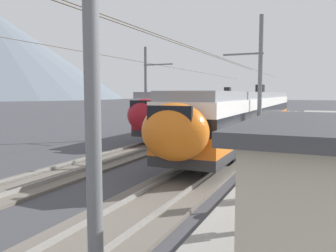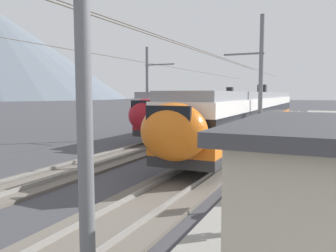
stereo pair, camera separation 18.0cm
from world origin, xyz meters
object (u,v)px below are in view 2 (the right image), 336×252
at_px(handbag_beside_passenger, 255,218).
at_px(potted_plant_by_shelter, 246,188).
at_px(passenger_walking, 254,194).
at_px(potted_plant_platform_edge, 273,155).
at_px(catenary_mast_west, 75,83).
at_px(platform_sign, 266,151).
at_px(platform_shelter, 315,218).
at_px(train_far_track, 217,107).
at_px(train_near_platform, 251,113).
at_px(catenary_mast_mid, 258,85).
at_px(catenary_mast_far_side, 149,91).

xyz_separation_m(handbag_beside_passenger, potted_plant_by_shelter, (1.69, 0.59, 0.29)).
bearing_deg(passenger_walking, potted_plant_platform_edge, 4.73).
xyz_separation_m(potted_plant_platform_edge, potted_plant_by_shelter, (-6.49, -0.06, 0.01)).
height_order(passenger_walking, handbag_beside_passenger, passenger_walking).
height_order(passenger_walking, potted_plant_platform_edge, passenger_walking).
bearing_deg(catenary_mast_west, potted_plant_platform_edge, -5.33).
distance_m(platform_sign, platform_shelter, 6.05).
bearing_deg(passenger_walking, platform_sign, 3.68).
bearing_deg(potted_plant_platform_edge, catenary_mast_west, 174.67).
bearing_deg(train_far_track, train_near_platform, -150.42).
relative_size(train_near_platform, handbag_beside_passenger, 79.28).
relative_size(catenary_mast_west, passenger_walking, 27.50).
bearing_deg(catenary_mast_west, train_near_platform, 4.58).
xyz_separation_m(platform_sign, passenger_walking, (-3.01, -0.19, -0.58)).
bearing_deg(potted_plant_platform_edge, catenary_mast_mid, 27.57).
distance_m(catenary_mast_mid, handbag_beside_passenger, 11.24).
distance_m(train_near_platform, handbag_beside_passenger, 18.23).
relative_size(catenary_mast_far_side, potted_plant_platform_edge, 60.92).
distance_m(train_far_track, catenary_mast_far_side, 12.49).
xyz_separation_m(catenary_mast_mid, platform_shelter, (-13.81, -3.31, -2.30)).
distance_m(train_near_platform, potted_plant_platform_edge, 10.16).
bearing_deg(train_near_platform, platform_shelter, -166.37).
xyz_separation_m(catenary_mast_mid, handbag_beside_passenger, (-10.45, -1.84, -3.69)).
height_order(catenary_mast_far_side, potted_plant_by_shelter, catenary_mast_far_side).
distance_m(catenary_mast_mid, platform_sign, 8.47).
relative_size(train_far_track, passenger_walking, 20.47).
bearing_deg(train_far_track, passenger_walking, -161.62).
distance_m(platform_sign, handbag_beside_passenger, 2.85).
xyz_separation_m(platform_sign, handbag_beside_passenger, (-2.48, -0.13, -1.39)).
bearing_deg(catenary_mast_far_side, platform_shelter, -145.82).
xyz_separation_m(train_far_track, potted_plant_by_shelter, (-26.14, -8.76, -1.45)).
bearing_deg(potted_plant_platform_edge, catenary_mast_far_side, 55.32).
bearing_deg(catenary_mast_far_side, passenger_walking, -144.59).
bearing_deg(catenary_mast_mid, handbag_beside_passenger, -170.01).
bearing_deg(platform_sign, train_far_track, 20.01).
bearing_deg(potted_plant_by_shelter, catenary_mast_mid, 8.11).
bearing_deg(catenary_mast_mid, platform_shelter, -166.51).
distance_m(catenary_mast_mid, potted_plant_platform_edge, 4.27).
relative_size(train_near_platform, catenary_mast_west, 0.67).
relative_size(train_far_track, catenary_mast_far_side, 0.74).
bearing_deg(train_far_track, potted_plant_by_shelter, -161.47).
bearing_deg(passenger_walking, catenary_mast_far_side, 35.41).
xyz_separation_m(catenary_mast_west, potted_plant_platform_edge, (12.86, -1.20, -3.13)).
bearing_deg(train_near_platform, handbag_beside_passenger, -168.40).
height_order(platform_sign, potted_plant_by_shelter, platform_sign).
bearing_deg(platform_sign, passenger_walking, -176.32).
height_order(passenger_walking, potted_plant_by_shelter, passenger_walking).
bearing_deg(potted_plant_platform_edge, potted_plant_by_shelter, -179.46).
bearing_deg(handbag_beside_passenger, catenary_mast_far_side, 36.16).
distance_m(catenary_mast_west, catenary_mast_far_side, 22.45).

